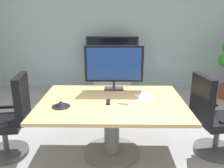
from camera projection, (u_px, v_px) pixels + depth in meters
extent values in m
plane|color=#99999E|center=(119.00, 162.00, 3.06)|extent=(7.51, 7.51, 0.00)
cube|color=#9EB2B7|center=(118.00, 27.00, 5.75)|extent=(6.04, 0.10, 2.98)
cube|color=tan|center=(112.00, 102.00, 3.05)|extent=(1.83, 1.33, 0.04)
cylinder|color=slate|center=(112.00, 129.00, 3.16)|extent=(0.20, 0.20, 0.71)
cylinder|color=slate|center=(112.00, 152.00, 3.26)|extent=(0.76, 0.76, 0.03)
cylinder|color=#4C4C51|center=(7.00, 152.00, 3.22)|extent=(0.56, 0.56, 0.06)
cylinder|color=#4C4C51|center=(5.00, 138.00, 3.16)|extent=(0.07, 0.07, 0.36)
cube|color=black|center=(3.00, 123.00, 3.09)|extent=(0.54, 0.54, 0.10)
cube|color=black|center=(22.00, 98.00, 3.03)|extent=(0.15, 0.46, 0.60)
cube|color=black|center=(9.00, 107.00, 3.31)|extent=(0.28, 0.09, 0.03)
cylinder|color=#4C4C51|center=(215.00, 150.00, 3.27)|extent=(0.56, 0.56, 0.06)
cylinder|color=#4C4C51|center=(216.00, 136.00, 3.21)|extent=(0.07, 0.07, 0.36)
cube|color=black|center=(219.00, 121.00, 3.15)|extent=(0.55, 0.55, 0.10)
cube|color=black|center=(202.00, 99.00, 3.01)|extent=(0.16, 0.46, 0.60)
cube|color=black|center=(208.00, 106.00, 3.35)|extent=(0.28, 0.10, 0.03)
cube|color=#333338|center=(114.00, 89.00, 3.51)|extent=(0.28, 0.18, 0.02)
cylinder|color=#333338|center=(114.00, 85.00, 3.49)|extent=(0.04, 0.04, 0.10)
cube|color=black|center=(114.00, 64.00, 3.41)|extent=(0.84, 0.04, 0.52)
cube|color=navy|center=(114.00, 64.00, 3.39)|extent=(0.77, 0.01, 0.47)
cube|color=#B7BABC|center=(112.00, 80.00, 5.76)|extent=(0.90, 0.36, 0.55)
cube|color=black|center=(112.00, 53.00, 5.55)|extent=(1.20, 0.06, 0.76)
cube|color=black|center=(112.00, 53.00, 5.52)|extent=(1.12, 0.01, 0.69)
cone|color=black|center=(61.00, 104.00, 2.85)|extent=(0.19, 0.19, 0.07)
cylinder|color=black|center=(61.00, 106.00, 2.86)|extent=(0.22, 0.22, 0.01)
cube|color=black|center=(108.00, 102.00, 2.99)|extent=(0.05, 0.17, 0.02)
cube|color=silver|center=(123.00, 103.00, 2.93)|extent=(0.13, 0.05, 0.02)
cube|color=white|center=(145.00, 97.00, 3.16)|extent=(0.29, 0.35, 0.01)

